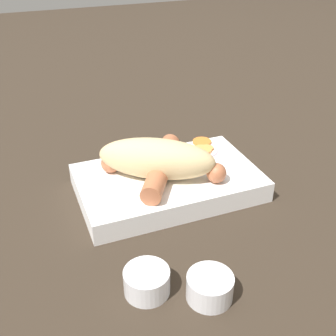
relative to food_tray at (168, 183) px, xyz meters
The scene contains 7 objects.
ground_plane 0.02m from the food_tray, ahead, with size 3.00×3.00×0.00m, color #33281E.
food_tray is the anchor object (origin of this frame).
bread_roll 0.05m from the food_tray, 12.53° to the left, with size 0.18×0.14×0.06m.
sausage 0.03m from the food_tray, 21.18° to the left, with size 0.16×0.15×0.03m.
pickled_veggies 0.09m from the food_tray, 145.21° to the right, with size 0.08×0.07×0.00m.
condiment_cup_near 0.20m from the food_tray, 61.69° to the left, with size 0.05×0.05×0.03m.
condiment_cup_far 0.21m from the food_tray, 80.95° to the left, with size 0.05×0.05×0.03m.
Camera 1 is at (0.19, 0.49, 0.36)m, focal length 45.00 mm.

